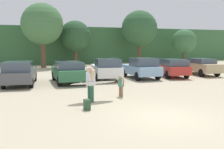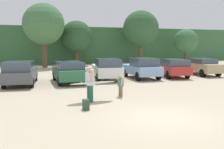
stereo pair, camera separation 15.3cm
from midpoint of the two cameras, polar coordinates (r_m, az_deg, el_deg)
ground_plane at (r=10.12m, az=11.95°, el=-9.45°), size 120.00×120.00×0.00m
hillside_ridge at (r=41.11m, az=-13.02°, el=6.38°), size 108.00×12.00×5.14m
tree_far_left at (r=31.37m, az=-14.88°, el=10.78°), size 4.84×4.84×7.52m
tree_far_right at (r=33.68m, az=-7.78°, el=8.40°), size 4.05×4.05×5.78m
tree_center at (r=35.47m, az=6.57°, el=10.13°), size 4.87×4.87×7.30m
tree_right at (r=38.87m, az=16.27°, el=7.11°), size 3.52×3.52×4.92m
parked_car_dark_gray at (r=18.55m, az=-19.58°, el=0.37°), size 2.55×4.93×1.65m
parked_car_forest_green at (r=18.76m, az=-9.41°, el=0.73°), size 2.00×4.43×1.55m
parked_car_white at (r=19.88m, az=-0.92°, el=1.26°), size 2.51×4.33×1.70m
parked_car_sky_blue at (r=20.85m, az=6.93°, el=1.46°), size 2.05×3.99×1.69m
parked_car_red at (r=22.52m, az=13.37°, el=1.60°), size 2.74×5.06×1.53m
parked_car_tan at (r=24.57m, az=19.40°, el=1.80°), size 2.15×4.71×1.50m
person_adult at (r=12.44m, az=-4.59°, el=-1.73°), size 0.36×0.83×1.70m
person_child at (r=13.66m, az=2.26°, el=-2.28°), size 0.24×0.51×1.14m
surfboard_white at (r=12.50m, az=-3.96°, el=-1.89°), size 2.34×0.77×0.23m
backpack_dropped at (r=11.08m, az=-5.45°, el=-6.70°), size 0.24×0.34×0.45m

